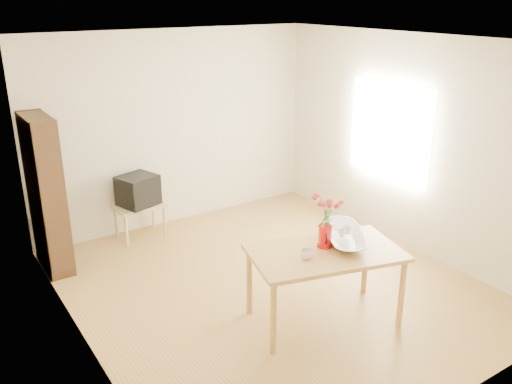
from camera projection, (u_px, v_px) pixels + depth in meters
room at (274, 172)px, 5.50m from camera, size 4.50×4.50×4.50m
table at (325, 259)px, 5.08m from camera, size 1.56×1.14×0.75m
tv_stand at (139, 210)px, 6.98m from camera, size 0.60×0.45×0.46m
bookshelf at (47, 200)px, 6.06m from camera, size 0.28×0.70×1.80m
pitcher at (325, 237)px, 5.11m from camera, size 0.15×0.20×0.22m
flowers at (326, 209)px, 5.01m from camera, size 0.25×0.25×0.35m
mug at (307, 254)px, 4.89m from camera, size 0.12×0.12×0.09m
bowl at (346, 216)px, 5.19m from camera, size 0.73×0.73×0.50m
teacup_a at (342, 222)px, 5.19m from camera, size 0.09×0.09×0.06m
teacup_b at (347, 219)px, 5.25m from camera, size 0.08×0.08×0.07m
television at (137, 190)px, 6.90m from camera, size 0.54×0.53×0.38m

